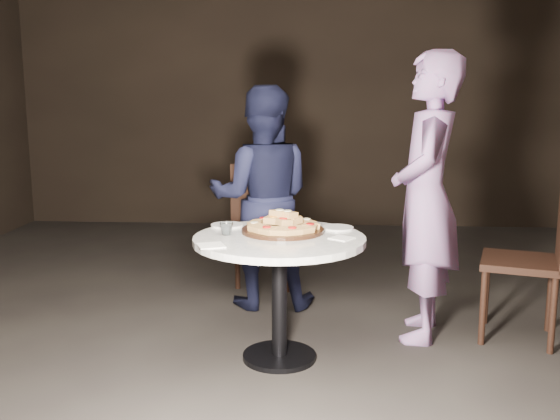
% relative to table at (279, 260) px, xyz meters
% --- Properties ---
extents(floor, '(7.00, 7.00, 0.00)m').
position_rel_table_xyz_m(floor, '(-0.02, 0.09, -0.55)').
color(floor, black).
rests_on(floor, ground).
extents(table, '(1.19, 1.19, 0.67)m').
position_rel_table_xyz_m(table, '(0.00, 0.00, 0.00)').
color(table, black).
rests_on(table, ground).
extents(serving_board, '(0.47, 0.47, 0.02)m').
position_rel_table_xyz_m(serving_board, '(0.01, 0.11, 0.13)').
color(serving_board, black).
rests_on(serving_board, table).
extents(focaccia_pile, '(0.39, 0.39, 0.10)m').
position_rel_table_xyz_m(focaccia_pile, '(0.01, 0.11, 0.17)').
color(focaccia_pile, '#B18144').
rests_on(focaccia_pile, serving_board).
extents(plate_left, '(0.20, 0.20, 0.01)m').
position_rel_table_xyz_m(plate_left, '(-0.31, 0.24, 0.13)').
color(plate_left, white).
rests_on(plate_left, table).
extents(plate_right, '(0.21, 0.21, 0.01)m').
position_rel_table_xyz_m(plate_right, '(0.31, 0.21, 0.13)').
color(plate_right, white).
rests_on(plate_right, table).
extents(water_glass, '(0.09, 0.09, 0.07)m').
position_rel_table_xyz_m(water_glass, '(-0.28, 0.02, 0.16)').
color(water_glass, silver).
rests_on(water_glass, table).
extents(napkin_near, '(0.16, 0.16, 0.01)m').
position_rel_table_xyz_m(napkin_near, '(-0.32, -0.23, 0.13)').
color(napkin_near, white).
rests_on(napkin_near, table).
extents(napkin_far, '(0.14, 0.14, 0.01)m').
position_rel_table_xyz_m(napkin_far, '(0.32, -0.03, 0.13)').
color(napkin_far, white).
rests_on(napkin_far, table).
extents(chair_far, '(0.49, 0.51, 0.92)m').
position_rel_table_xyz_m(chair_far, '(-0.19, 1.28, -0.02)').
color(chair_far, black).
rests_on(chair_far, ground).
extents(chair_right, '(0.55, 0.53, 0.90)m').
position_rel_table_xyz_m(chair_right, '(1.44, 0.36, -0.03)').
color(chair_right, black).
rests_on(chair_right, ground).
extents(diner_navy, '(0.73, 0.58, 1.46)m').
position_rel_table_xyz_m(diner_navy, '(-0.17, 0.89, 0.18)').
color(diner_navy, black).
rests_on(diner_navy, ground).
extents(diner_teal, '(0.49, 0.66, 1.64)m').
position_rel_table_xyz_m(diner_teal, '(0.81, 0.39, 0.27)').
color(diner_teal, '#86659D').
rests_on(diner_teal, ground).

